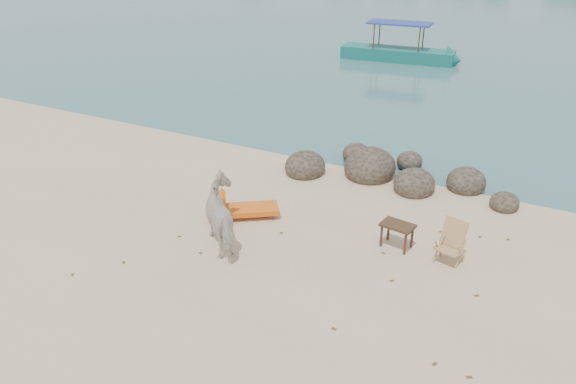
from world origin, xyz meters
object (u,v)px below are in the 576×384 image
at_px(side_table, 397,237).
at_px(deck_chair, 450,245).
at_px(cow, 225,217).
at_px(boat_near, 399,29).
at_px(boulders, 384,173).
at_px(lounge_chair, 247,207).

xyz_separation_m(side_table, deck_chair, (1.18, -0.07, 0.16)).
height_order(cow, boat_near, boat_near).
bearing_deg(boulders, cow, -111.17).
height_order(boulders, boat_near, boat_near).
relative_size(cow, side_table, 2.48).
relative_size(cow, boat_near, 0.28).
bearing_deg(boulders, boat_near, 106.34).
bearing_deg(boat_near, cow, -89.01).
bearing_deg(boat_near, deck_chair, -74.70).
height_order(lounge_chair, boat_near, boat_near).
height_order(deck_chair, boat_near, boat_near).
bearing_deg(deck_chair, lounge_chair, -162.45).
bearing_deg(deck_chair, boulders, 141.91).
bearing_deg(lounge_chair, boulders, 23.83).
distance_m(lounge_chair, boat_near, 18.18).
relative_size(boulders, cow, 3.59).
distance_m(side_table, deck_chair, 1.19).
bearing_deg(cow, deck_chair, 149.65).
relative_size(boulders, deck_chair, 7.15).
distance_m(side_table, boat_near, 18.64).
xyz_separation_m(boulders, deck_chair, (2.61, -3.43, 0.24)).
relative_size(lounge_chair, deck_chair, 2.12).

